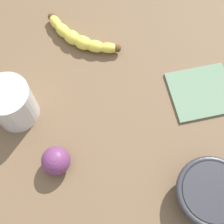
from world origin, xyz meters
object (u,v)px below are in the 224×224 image
object	(u,v)px
smoothie_glass	(12,104)
plum_fruit	(56,161)
banana	(79,38)
ceramic_bowl	(210,193)

from	to	relation	value
smoothie_glass	plum_fruit	distance (cm)	14.08
banana	smoothie_glass	size ratio (longest dim) A/B	1.76
banana	plum_fruit	size ratio (longest dim) A/B	2.97
banana	ceramic_bowl	world-z (taller)	ceramic_bowl
smoothie_glass	ceramic_bowl	world-z (taller)	smoothie_glass
smoothie_glass	plum_fruit	size ratio (longest dim) A/B	1.69
banana	smoothie_glass	bearing A→B (deg)	-94.28
banana	smoothie_glass	distance (cm)	21.46
banana	ceramic_bowl	xyz separation A→B (cm)	(-36.70, -20.73, 1.51)
smoothie_glass	plum_fruit	world-z (taller)	smoothie_glass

